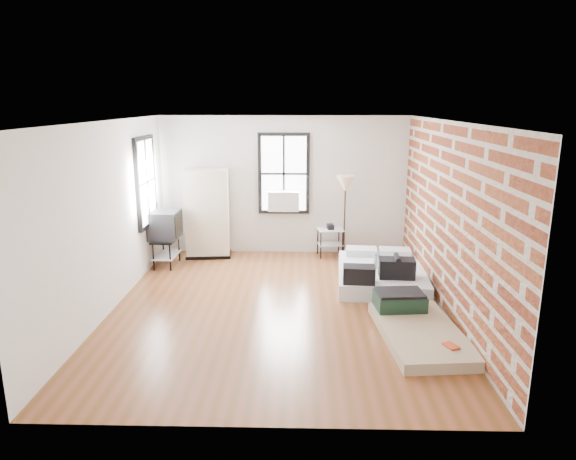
{
  "coord_description": "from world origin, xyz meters",
  "views": [
    {
      "loc": [
        0.35,
        -7.34,
        3.07
      ],
      "look_at": [
        0.15,
        0.3,
        1.15
      ],
      "focal_mm": 32.0,
      "sensor_mm": 36.0,
      "label": 1
    }
  ],
  "objects_px": {
    "mattress_main": "(381,273)",
    "wardrobe": "(207,214)",
    "mattress_bare": "(415,325)",
    "floor_lamp": "(345,188)",
    "side_table": "(330,235)",
    "tv_stand": "(165,227)"
  },
  "relations": [
    {
      "from": "wardrobe",
      "to": "mattress_main",
      "type": "bearing_deg",
      "value": -30.29
    },
    {
      "from": "wardrobe",
      "to": "tv_stand",
      "type": "distance_m",
      "value": 0.95
    },
    {
      "from": "tv_stand",
      "to": "side_table",
      "type": "bearing_deg",
      "value": 14.43
    },
    {
      "from": "side_table",
      "to": "floor_lamp",
      "type": "height_order",
      "value": "floor_lamp"
    },
    {
      "from": "wardrobe",
      "to": "side_table",
      "type": "height_order",
      "value": "wardrobe"
    },
    {
      "from": "mattress_bare",
      "to": "tv_stand",
      "type": "distance_m",
      "value": 5.07
    },
    {
      "from": "side_table",
      "to": "floor_lamp",
      "type": "relative_size",
      "value": 0.4
    },
    {
      "from": "side_table",
      "to": "mattress_main",
      "type": "bearing_deg",
      "value": -63.09
    },
    {
      "from": "floor_lamp",
      "to": "tv_stand",
      "type": "distance_m",
      "value": 3.55
    },
    {
      "from": "mattress_bare",
      "to": "floor_lamp",
      "type": "relative_size",
      "value": 1.19
    },
    {
      "from": "mattress_main",
      "to": "side_table",
      "type": "distance_m",
      "value": 1.79
    },
    {
      "from": "mattress_main",
      "to": "side_table",
      "type": "xyz_separation_m",
      "value": [
        -0.8,
        1.57,
        0.27
      ]
    },
    {
      "from": "tv_stand",
      "to": "floor_lamp",
      "type": "bearing_deg",
      "value": 12.32
    },
    {
      "from": "wardrobe",
      "to": "mattress_bare",
      "type": "bearing_deg",
      "value": -51.26
    },
    {
      "from": "mattress_main",
      "to": "tv_stand",
      "type": "distance_m",
      "value": 4.09
    },
    {
      "from": "mattress_main",
      "to": "mattress_bare",
      "type": "relative_size",
      "value": 1.06
    },
    {
      "from": "mattress_bare",
      "to": "floor_lamp",
      "type": "xyz_separation_m",
      "value": [
        -0.69,
        3.52,
        1.29
      ]
    },
    {
      "from": "mattress_bare",
      "to": "side_table",
      "type": "bearing_deg",
      "value": 99.87
    },
    {
      "from": "floor_lamp",
      "to": "tv_stand",
      "type": "xyz_separation_m",
      "value": [
        -3.43,
        -0.64,
        -0.65
      ]
    },
    {
      "from": "side_table",
      "to": "floor_lamp",
      "type": "bearing_deg",
      "value": -14.21
    },
    {
      "from": "tv_stand",
      "to": "mattress_main",
      "type": "bearing_deg",
      "value": -10.55
    },
    {
      "from": "mattress_main",
      "to": "wardrobe",
      "type": "distance_m",
      "value": 3.67
    }
  ]
}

